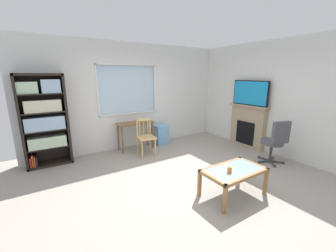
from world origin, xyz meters
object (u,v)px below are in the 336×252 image
(plastic_drawer_unit, at_px, (160,134))
(desk_under_window, at_px, (135,127))
(wooden_chair, at_px, (146,137))
(sippy_cup, at_px, (230,170))
(bookshelf, at_px, (44,119))
(office_chair, at_px, (275,140))
(fireplace, at_px, (248,126))
(coffee_table, at_px, (234,173))
(tv, at_px, (250,93))

(plastic_drawer_unit, bearing_deg, desk_under_window, -176.36)
(wooden_chair, height_order, sippy_cup, wooden_chair)
(bookshelf, xyz_separation_m, office_chair, (4.23, -2.65, -0.49))
(wooden_chair, distance_m, fireplace, 2.80)
(wooden_chair, height_order, fireplace, fireplace)
(bookshelf, relative_size, desk_under_window, 2.07)
(bookshelf, height_order, office_chair, bookshelf)
(plastic_drawer_unit, bearing_deg, coffee_table, -96.67)
(fireplace, bearing_deg, sippy_cup, -148.08)
(bookshelf, distance_m, wooden_chair, 2.24)
(desk_under_window, bearing_deg, coffee_table, -81.44)
(desk_under_window, height_order, wooden_chair, wooden_chair)
(sippy_cup, bearing_deg, fireplace, 31.92)
(coffee_table, bearing_deg, bookshelf, 129.27)
(wooden_chair, xyz_separation_m, office_chair, (2.15, -2.03, 0.09))
(plastic_drawer_unit, distance_m, coffee_table, 2.99)
(sippy_cup, bearing_deg, plastic_drawer_unit, 80.62)
(wooden_chair, height_order, tv, tv)
(desk_under_window, distance_m, office_chair, 3.36)
(coffee_table, height_order, sippy_cup, sippy_cup)
(bookshelf, distance_m, coffee_table, 3.96)
(tv, relative_size, sippy_cup, 11.47)
(desk_under_window, xyz_separation_m, office_chair, (2.19, -2.55, -0.05))
(bookshelf, relative_size, tv, 1.92)
(tv, bearing_deg, sippy_cup, -147.88)
(wooden_chair, distance_m, tv, 2.96)
(sippy_cup, bearing_deg, desk_under_window, 95.61)
(bookshelf, relative_size, office_chair, 1.98)
(fireplace, xyz_separation_m, sippy_cup, (-2.39, -1.49, -0.08))
(bookshelf, xyz_separation_m, tv, (4.69, -1.57, 0.44))
(desk_under_window, relative_size, wooden_chair, 1.06)
(coffee_table, bearing_deg, tv, 33.18)
(coffee_table, bearing_deg, sippy_cup, -166.64)
(desk_under_window, xyz_separation_m, tv, (2.66, -1.46, 0.88))
(desk_under_window, height_order, coffee_table, desk_under_window)
(coffee_table, bearing_deg, office_chair, 11.88)
(desk_under_window, relative_size, tv, 0.93)
(plastic_drawer_unit, xyz_separation_m, sippy_cup, (-0.50, -3.00, 0.23))
(plastic_drawer_unit, bearing_deg, sippy_cup, -99.38)
(fireplace, bearing_deg, wooden_chair, 160.18)
(sippy_cup, bearing_deg, coffee_table, 13.36)
(wooden_chair, distance_m, office_chair, 2.96)
(plastic_drawer_unit, height_order, office_chair, office_chair)
(plastic_drawer_unit, distance_m, sippy_cup, 3.05)
(bookshelf, height_order, plastic_drawer_unit, bookshelf)
(office_chair, bearing_deg, sippy_cup, -168.01)
(bookshelf, bearing_deg, office_chair, -32.11)
(fireplace, bearing_deg, bookshelf, 161.55)
(tv, bearing_deg, desk_under_window, 151.15)
(bookshelf, xyz_separation_m, desk_under_window, (2.03, -0.11, -0.44))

